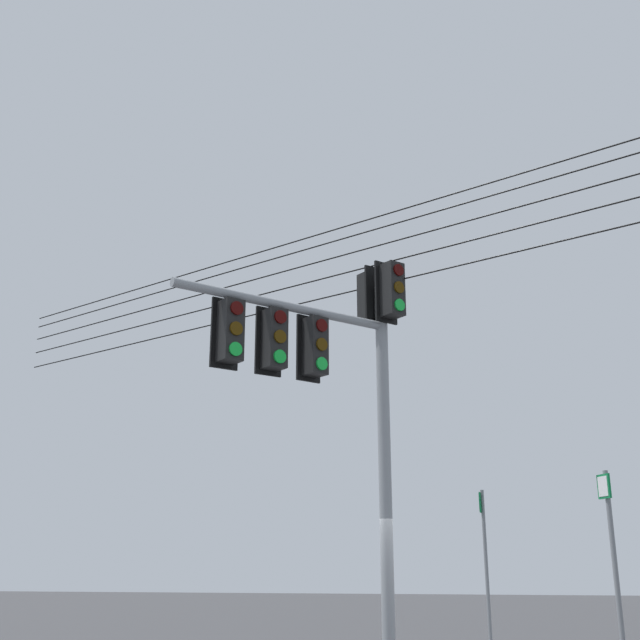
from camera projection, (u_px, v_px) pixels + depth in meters
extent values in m
cylinder|color=gray|center=(385.00, 477.00, 12.11)|extent=(0.20, 0.20, 6.26)
cylinder|color=gray|center=(286.00, 306.00, 11.76)|extent=(2.70, 2.81, 0.14)
cube|color=black|center=(392.00, 290.00, 12.74)|extent=(0.42, 0.42, 0.90)
cube|color=black|center=(386.00, 293.00, 12.87)|extent=(0.33, 0.35, 1.04)
cylinder|color=#360503|center=(399.00, 270.00, 12.70)|extent=(0.16, 0.17, 0.20)
cylinder|color=#3C2703|center=(399.00, 287.00, 12.61)|extent=(0.16, 0.17, 0.20)
cylinder|color=green|center=(400.00, 305.00, 12.52)|extent=(0.16, 0.17, 0.20)
cube|color=black|center=(369.00, 299.00, 13.20)|extent=(0.42, 0.42, 0.90)
cube|color=black|center=(376.00, 297.00, 13.07)|extent=(0.33, 0.35, 1.04)
cylinder|color=#360503|center=(363.00, 285.00, 13.42)|extent=(0.16, 0.17, 0.20)
cylinder|color=#3C2703|center=(363.00, 302.00, 13.33)|extent=(0.16, 0.17, 0.20)
cylinder|color=green|center=(364.00, 318.00, 13.25)|extent=(0.16, 0.17, 0.20)
cube|color=black|center=(315.00, 346.00, 11.91)|extent=(0.42, 0.42, 0.90)
cube|color=black|center=(308.00, 349.00, 12.03)|extent=(0.35, 0.33, 1.04)
cylinder|color=#360503|center=(322.00, 325.00, 11.87)|extent=(0.17, 0.16, 0.20)
cylinder|color=#3C2703|center=(322.00, 344.00, 11.78)|extent=(0.17, 0.16, 0.20)
cylinder|color=green|center=(322.00, 364.00, 11.70)|extent=(0.17, 0.16, 0.20)
cube|color=black|center=(274.00, 339.00, 11.49)|extent=(0.42, 0.42, 0.90)
cube|color=black|center=(268.00, 341.00, 11.63)|extent=(0.33, 0.35, 1.04)
cylinder|color=#360503|center=(281.00, 317.00, 11.45)|extent=(0.16, 0.17, 0.20)
cylinder|color=#3C2703|center=(280.00, 337.00, 11.36)|extent=(0.16, 0.17, 0.20)
cylinder|color=green|center=(280.00, 356.00, 11.28)|extent=(0.16, 0.17, 0.20)
cube|color=black|center=(230.00, 331.00, 11.08)|extent=(0.42, 0.42, 0.90)
cube|color=black|center=(225.00, 334.00, 11.21)|extent=(0.33, 0.34, 1.04)
cylinder|color=#360503|center=(237.00, 308.00, 11.04)|extent=(0.16, 0.16, 0.20)
cylinder|color=#3C2703|center=(236.00, 328.00, 10.95)|extent=(0.16, 0.16, 0.20)
cylinder|color=green|center=(236.00, 349.00, 10.86)|extent=(0.16, 0.16, 0.20)
cylinder|color=slate|center=(487.00, 575.00, 14.85)|extent=(0.07, 0.07, 3.19)
cube|color=#0C7238|center=(480.00, 503.00, 15.25)|extent=(0.31, 0.07, 0.38)
cube|color=white|center=(480.00, 503.00, 15.26)|extent=(0.24, 0.04, 0.32)
cylinder|color=slate|center=(617.00, 589.00, 10.24)|extent=(0.07, 0.07, 3.08)
cube|color=#0C7238|center=(604.00, 486.00, 10.61)|extent=(0.30, 0.12, 0.33)
cube|color=white|center=(603.00, 486.00, 10.61)|extent=(0.23, 0.08, 0.27)
cylinder|color=black|center=(340.00, 294.00, 13.52)|extent=(9.13, 16.06, 0.07)
cylinder|color=black|center=(340.00, 274.00, 13.62)|extent=(9.13, 16.06, 0.07)
cylinder|color=black|center=(340.00, 256.00, 13.72)|extent=(9.13, 16.06, 0.07)
cylinder|color=black|center=(340.00, 240.00, 13.81)|extent=(9.13, 16.06, 0.07)
cylinder|color=black|center=(340.00, 228.00, 13.87)|extent=(9.13, 16.06, 0.07)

